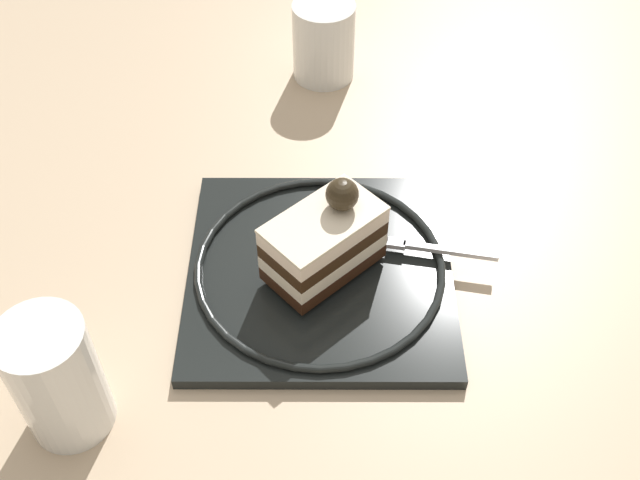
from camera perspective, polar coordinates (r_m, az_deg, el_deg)
name	(u,v)px	position (r m, az deg, el deg)	size (l,w,h in m)	color
ground_plane	(301,258)	(0.70, -1.39, -1.38)	(2.40, 2.40, 0.00)	tan
dessert_plate	(320,270)	(0.68, 0.00, -2.24)	(0.26, 0.26, 0.02)	black
cake_slice	(325,240)	(0.65, 0.34, -0.03)	(0.10, 0.11, 0.09)	#31190D
fork	(421,247)	(0.69, 7.48, -0.50)	(0.05, 0.13, 0.00)	silver
drink_glass_near	(59,384)	(0.60, -18.78, -10.07)	(0.06, 0.06, 0.11)	white
drink_glass_far	(324,45)	(0.89, 0.28, 14.26)	(0.07, 0.07, 0.09)	white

